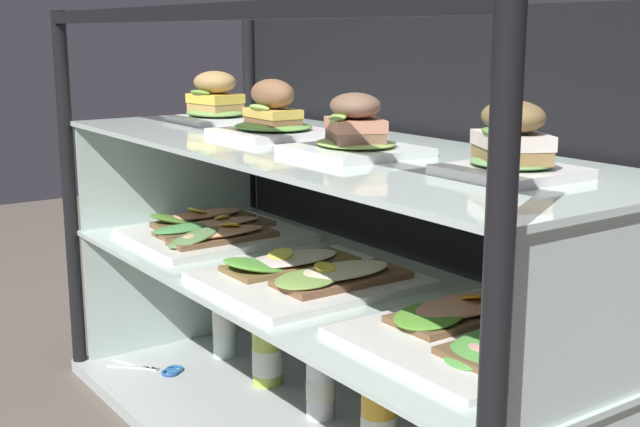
% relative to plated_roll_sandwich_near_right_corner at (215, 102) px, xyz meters
% --- Properties ---
extents(case_frame, '(1.44, 0.55, 0.90)m').
position_rel_plated_roll_sandwich_near_right_corner_xyz_m(case_frame, '(0.48, 0.12, -0.20)').
color(case_frame, black).
rests_on(case_frame, ground).
extents(riser_lower_tier, '(1.37, 0.48, 0.33)m').
position_rel_plated_roll_sandwich_near_right_corner_xyz_m(riser_lower_tier, '(0.48, -0.03, -0.49)').
color(riser_lower_tier, silver).
rests_on(riser_lower_tier, case_base_deck).
extents(shelf_lower_glass, '(1.39, 0.50, 0.01)m').
position_rel_plated_roll_sandwich_near_right_corner_xyz_m(shelf_lower_glass, '(0.48, -0.03, -0.32)').
color(shelf_lower_glass, silver).
rests_on(shelf_lower_glass, riser_lower_tier).
extents(riser_upper_tier, '(1.37, 0.48, 0.26)m').
position_rel_plated_roll_sandwich_near_right_corner_xyz_m(riser_upper_tier, '(0.48, -0.03, -0.19)').
color(riser_upper_tier, silver).
rests_on(riser_upper_tier, shelf_lower_glass).
extents(shelf_upper_glass, '(1.39, 0.50, 0.01)m').
position_rel_plated_roll_sandwich_near_right_corner_xyz_m(shelf_upper_glass, '(0.48, -0.03, -0.05)').
color(shelf_upper_glass, silver).
rests_on(shelf_upper_glass, riser_upper_tier).
extents(plated_roll_sandwich_near_right_corner, '(0.18, 0.18, 0.12)m').
position_rel_plated_roll_sandwich_near_right_corner_xyz_m(plated_roll_sandwich_near_right_corner, '(0.00, 0.00, 0.00)').
color(plated_roll_sandwich_near_right_corner, white).
rests_on(plated_roll_sandwich_near_right_corner, shelf_upper_glass).
extents(plated_roll_sandwich_near_left_corner, '(0.21, 0.21, 0.12)m').
position_rel_plated_roll_sandwich_near_right_corner_xyz_m(plated_roll_sandwich_near_left_corner, '(0.32, -0.04, -0.01)').
color(plated_roll_sandwich_near_left_corner, white).
rests_on(plated_roll_sandwich_near_left_corner, shelf_upper_glass).
extents(plated_roll_sandwich_mid_right, '(0.20, 0.20, 0.11)m').
position_rel_plated_roll_sandwich_near_right_corner_xyz_m(plated_roll_sandwich_mid_right, '(0.63, -0.06, -0.01)').
color(plated_roll_sandwich_mid_right, white).
rests_on(plated_roll_sandwich_mid_right, shelf_upper_glass).
extents(plated_roll_sandwich_far_right, '(0.18, 0.18, 0.11)m').
position_rel_plated_roll_sandwich_near_right_corner_xyz_m(plated_roll_sandwich_far_right, '(0.94, -0.01, -0.00)').
color(plated_roll_sandwich_far_right, white).
rests_on(plated_roll_sandwich_far_right, shelf_upper_glass).
extents(open_sandwich_tray_far_right, '(0.34, 0.38, 0.06)m').
position_rel_plated_roll_sandwich_near_right_corner_xyz_m(open_sandwich_tray_far_right, '(0.05, -0.05, -0.30)').
color(open_sandwich_tray_far_right, white).
rests_on(open_sandwich_tray_far_right, shelf_lower_glass).
extents(open_sandwich_tray_right_of_center, '(0.34, 0.38, 0.06)m').
position_rel_plated_roll_sandwich_near_right_corner_xyz_m(open_sandwich_tray_right_of_center, '(0.48, -0.06, -0.30)').
color(open_sandwich_tray_right_of_center, white).
rests_on(open_sandwich_tray_right_of_center, shelf_lower_glass).
extents(open_sandwich_tray_near_right_corner, '(0.34, 0.38, 0.06)m').
position_rel_plated_roll_sandwich_near_right_corner_xyz_m(open_sandwich_tray_near_right_corner, '(0.89, -0.01, -0.30)').
color(open_sandwich_tray_near_right_corner, white).
rests_on(open_sandwich_tray_near_right_corner, shelf_lower_glass).
extents(juice_bottle_front_left_end, '(0.06, 0.06, 0.23)m').
position_rel_plated_roll_sandwich_near_right_corner_xyz_m(juice_bottle_front_left_end, '(-0.04, 0.03, -0.56)').
color(juice_bottle_front_left_end, silver).
rests_on(juice_bottle_front_left_end, case_base_deck).
extents(juice_bottle_front_second, '(0.07, 0.07, 0.22)m').
position_rel_plated_roll_sandwich_near_right_corner_xyz_m(juice_bottle_front_second, '(0.17, 0.03, -0.57)').
color(juice_bottle_front_second, '#B3CC48').
rests_on(juice_bottle_front_second, case_base_deck).
extents(juice_bottle_back_right, '(0.06, 0.06, 0.21)m').
position_rel_plated_roll_sandwich_near_right_corner_xyz_m(juice_bottle_back_right, '(0.39, 0.03, -0.57)').
color(juice_bottle_back_right, white).
rests_on(juice_bottle_back_right, case_base_deck).
extents(juice_bottle_front_fourth, '(0.07, 0.07, 0.20)m').
position_rel_plated_roll_sandwich_near_right_corner_xyz_m(juice_bottle_front_fourth, '(0.60, 0.02, -0.58)').
color(juice_bottle_front_fourth, gold).
rests_on(juice_bottle_front_fourth, case_base_deck).
extents(kitchen_scissors, '(0.19, 0.16, 0.01)m').
position_rel_plated_roll_sandwich_near_right_corner_xyz_m(kitchen_scissors, '(-0.04, -0.15, -0.65)').
color(kitchen_scissors, silver).
rests_on(kitchen_scissors, case_base_deck).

